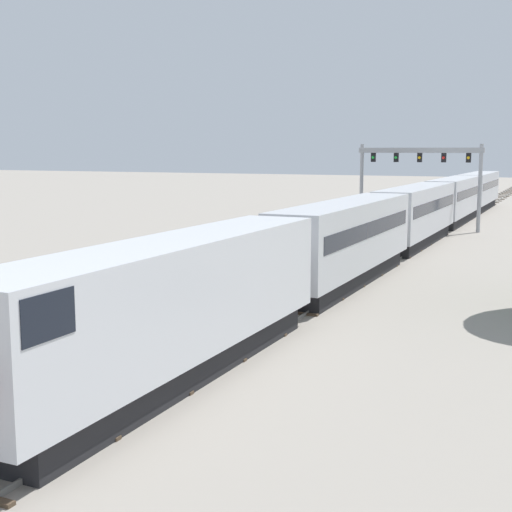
# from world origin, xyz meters

# --- Properties ---
(ground_plane) EXTENTS (400.00, 400.00, 0.00)m
(ground_plane) POSITION_xyz_m (0.00, 0.00, 0.00)
(ground_plane) COLOR gray
(track_main) EXTENTS (2.60, 200.00, 0.16)m
(track_main) POSITION_xyz_m (2.00, 60.00, 0.07)
(track_main) COLOR slate
(track_main) RESTS_ON ground
(track_near) EXTENTS (2.60, 160.00, 0.16)m
(track_near) POSITION_xyz_m (-3.50, 40.00, 0.07)
(track_near) COLOR slate
(track_near) RESTS_ON ground
(passenger_train) EXTENTS (3.04, 97.35, 4.80)m
(passenger_train) POSITION_xyz_m (2.00, 42.25, 2.61)
(passenger_train) COLOR silver
(passenger_train) RESTS_ON ground
(signal_gantry) EXTENTS (12.10, 0.49, 8.33)m
(signal_gantry) POSITION_xyz_m (-0.25, 53.22, 6.11)
(signal_gantry) COLOR #999BA0
(signal_gantry) RESTS_ON ground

